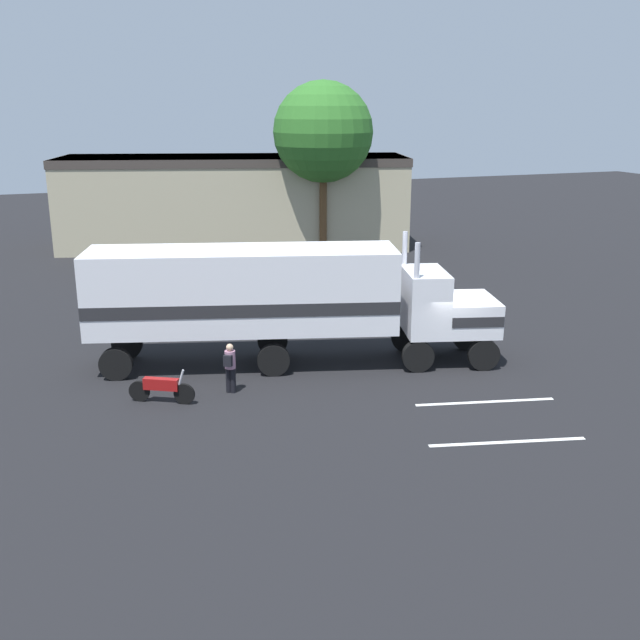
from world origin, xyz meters
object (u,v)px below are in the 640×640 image
at_px(person_bystander, 230,366).
at_px(tree_left, 323,132).
at_px(semi_truck, 275,295).
at_px(motorcycle, 162,388).

relative_size(person_bystander, tree_left, 0.16).
bearing_deg(person_bystander, semi_truck, 43.81).
bearing_deg(semi_truck, person_bystander, -136.19).
bearing_deg(semi_truck, motorcycle, -153.72).
relative_size(motorcycle, tree_left, 0.19).
bearing_deg(person_bystander, tree_left, 62.09).
height_order(semi_truck, tree_left, tree_left).
bearing_deg(motorcycle, tree_left, 57.53).
height_order(motorcycle, tree_left, tree_left).
bearing_deg(semi_truck, tree_left, 64.78).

